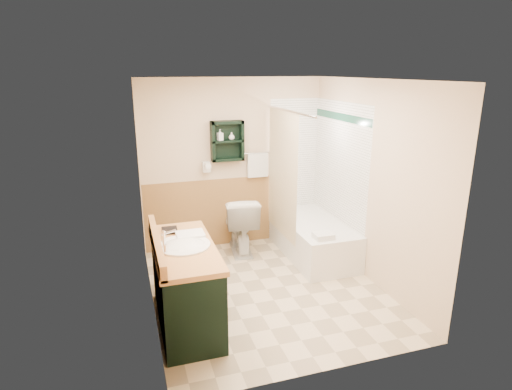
{
  "coord_description": "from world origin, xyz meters",
  "views": [
    {
      "loc": [
        -1.48,
        -4.28,
        2.51
      ],
      "look_at": [
        -0.07,
        0.2,
        1.11
      ],
      "focal_mm": 30.0,
      "sensor_mm": 36.0,
      "label": 1
    }
  ],
  "objects_px": {
    "wall_shelf": "(227,141)",
    "soap_bottle_a": "(220,138)",
    "bathtub": "(313,239)",
    "vanity_book": "(161,222)",
    "toilet": "(240,224)",
    "vanity": "(186,285)",
    "soap_bottle_b": "(232,137)",
    "hair_dryer": "(206,167)"
  },
  "relations": [
    {
      "from": "wall_shelf",
      "to": "vanity_book",
      "type": "height_order",
      "value": "wall_shelf"
    },
    {
      "from": "vanity",
      "to": "vanity_book",
      "type": "distance_m",
      "value": 0.71
    },
    {
      "from": "hair_dryer",
      "to": "soap_bottle_a",
      "type": "xyz_separation_m",
      "value": [
        0.2,
        -0.03,
        0.4
      ]
    },
    {
      "from": "bathtub",
      "to": "vanity",
      "type": "bearing_deg",
      "value": -149.72
    },
    {
      "from": "bathtub",
      "to": "toilet",
      "type": "bearing_deg",
      "value": 153.31
    },
    {
      "from": "bathtub",
      "to": "soap_bottle_a",
      "type": "relative_size",
      "value": 9.87
    },
    {
      "from": "wall_shelf",
      "to": "soap_bottle_a",
      "type": "relative_size",
      "value": 3.62
    },
    {
      "from": "wall_shelf",
      "to": "soap_bottle_b",
      "type": "bearing_deg",
      "value": -4.75
    },
    {
      "from": "bathtub",
      "to": "toilet",
      "type": "relative_size",
      "value": 1.84
    },
    {
      "from": "hair_dryer",
      "to": "soap_bottle_a",
      "type": "relative_size",
      "value": 1.58
    },
    {
      "from": "wall_shelf",
      "to": "vanity",
      "type": "relative_size",
      "value": 0.41
    },
    {
      "from": "bathtub",
      "to": "vanity_book",
      "type": "bearing_deg",
      "value": -161.97
    },
    {
      "from": "hair_dryer",
      "to": "vanity",
      "type": "relative_size",
      "value": 0.18
    },
    {
      "from": "vanity",
      "to": "vanity_book",
      "type": "relative_size",
      "value": 6.2
    },
    {
      "from": "vanity_book",
      "to": "soap_bottle_b",
      "type": "relative_size",
      "value": 2.11
    },
    {
      "from": "hair_dryer",
      "to": "soap_bottle_b",
      "type": "xyz_separation_m",
      "value": [
        0.36,
        -0.03,
        0.4
      ]
    },
    {
      "from": "wall_shelf",
      "to": "soap_bottle_a",
      "type": "distance_m",
      "value": 0.11
    },
    {
      "from": "wall_shelf",
      "to": "bathtub",
      "type": "relative_size",
      "value": 0.37
    },
    {
      "from": "hair_dryer",
      "to": "vanity",
      "type": "distance_m",
      "value": 2.08
    },
    {
      "from": "hair_dryer",
      "to": "soap_bottle_b",
      "type": "distance_m",
      "value": 0.54
    },
    {
      "from": "toilet",
      "to": "soap_bottle_a",
      "type": "distance_m",
      "value": 1.24
    },
    {
      "from": "vanity",
      "to": "hair_dryer",
      "type": "bearing_deg",
      "value": 72.01
    },
    {
      "from": "vanity",
      "to": "soap_bottle_a",
      "type": "distance_m",
      "value": 2.29
    },
    {
      "from": "wall_shelf",
      "to": "toilet",
      "type": "distance_m",
      "value": 1.18
    },
    {
      "from": "soap_bottle_b",
      "to": "bathtub",
      "type": "bearing_deg",
      "value": -35.23
    },
    {
      "from": "vanity_book",
      "to": "wall_shelf",
      "type": "bearing_deg",
      "value": 54.7
    },
    {
      "from": "wall_shelf",
      "to": "toilet",
      "type": "relative_size",
      "value": 0.67
    },
    {
      "from": "hair_dryer",
      "to": "soap_bottle_b",
      "type": "bearing_deg",
      "value": -4.76
    },
    {
      "from": "hair_dryer",
      "to": "toilet",
      "type": "xyz_separation_m",
      "value": [
        0.41,
        -0.25,
        -0.8
      ]
    },
    {
      "from": "soap_bottle_a",
      "to": "soap_bottle_b",
      "type": "height_order",
      "value": "soap_bottle_b"
    },
    {
      "from": "soap_bottle_a",
      "to": "bathtub",
      "type": "bearing_deg",
      "value": -31.17
    },
    {
      "from": "bathtub",
      "to": "soap_bottle_b",
      "type": "relative_size",
      "value": 14.69
    },
    {
      "from": "toilet",
      "to": "vanity_book",
      "type": "bearing_deg",
      "value": 51.13
    },
    {
      "from": "hair_dryer",
      "to": "vanity_book",
      "type": "height_order",
      "value": "hair_dryer"
    },
    {
      "from": "wall_shelf",
      "to": "vanity",
      "type": "height_order",
      "value": "wall_shelf"
    },
    {
      "from": "vanity",
      "to": "bathtub",
      "type": "xyz_separation_m",
      "value": [
        1.92,
        1.12,
        -0.18
      ]
    },
    {
      "from": "wall_shelf",
      "to": "toilet",
      "type": "height_order",
      "value": "wall_shelf"
    },
    {
      "from": "toilet",
      "to": "soap_bottle_a",
      "type": "relative_size",
      "value": 5.37
    },
    {
      "from": "wall_shelf",
      "to": "vanity_book",
      "type": "bearing_deg",
      "value": -127.83
    },
    {
      "from": "wall_shelf",
      "to": "toilet",
      "type": "bearing_deg",
      "value": -64.73
    },
    {
      "from": "wall_shelf",
      "to": "soap_bottle_b",
      "type": "height_order",
      "value": "wall_shelf"
    },
    {
      "from": "vanity",
      "to": "soap_bottle_a",
      "type": "height_order",
      "value": "soap_bottle_a"
    }
  ]
}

